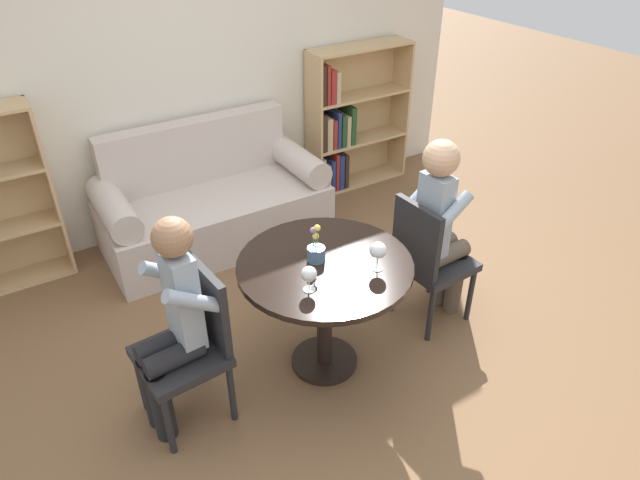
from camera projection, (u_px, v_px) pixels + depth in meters
name	position (u px, v px, depth m)	size (l,w,h in m)	color
ground_plane	(324.00, 362.00, 3.48)	(16.00, 16.00, 0.00)	brown
back_wall	(176.00, 59.00, 4.23)	(5.20, 0.05, 2.70)	silver
round_table	(325.00, 284.00, 3.16)	(0.96, 0.96, 0.74)	black
couch	(213.00, 205.00, 4.49)	(1.72, 0.80, 0.92)	beige
bookshelf_right	(345.00, 124.00, 5.16)	(0.97, 0.28, 1.28)	tan
chair_left	(192.00, 341.00, 2.92)	(0.45, 0.45, 0.90)	#232326
chair_right	(428.00, 257.00, 3.56)	(0.44, 0.44, 0.90)	#232326
person_left	(171.00, 326.00, 2.79)	(0.43, 0.36, 1.23)	black
person_right	(441.00, 227.00, 3.49)	(0.43, 0.35, 1.27)	brown
wine_glass_left	(309.00, 274.00, 2.83)	(0.08, 0.08, 0.14)	white
wine_glass_right	(378.00, 251.00, 2.97)	(0.09, 0.09, 0.17)	white
flower_vase	(316.00, 251.00, 3.07)	(0.10, 0.10, 0.23)	slate
knife_left_setting	(371.00, 265.00, 3.06)	(0.16, 0.12, 0.00)	silver
fork_left_setting	(352.00, 289.00, 2.88)	(0.19, 0.05, 0.00)	silver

